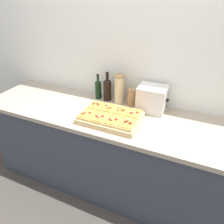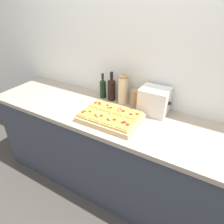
{
  "view_description": "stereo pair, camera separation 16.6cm",
  "coord_description": "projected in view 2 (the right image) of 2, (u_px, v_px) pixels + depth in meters",
  "views": [
    {
      "loc": [
        0.52,
        -1.05,
        1.82
      ],
      "look_at": [
        -0.05,
        0.25,
        0.96
      ],
      "focal_mm": 32.0,
      "sensor_mm": 36.0,
      "label": 1
    },
    {
      "loc": [
        0.66,
        -0.98,
        1.82
      ],
      "look_at": [
        -0.05,
        0.25,
        0.96
      ],
      "focal_mm": 32.0,
      "sensor_mm": 36.0,
      "label": 2
    }
  ],
  "objects": [
    {
      "name": "grain_jar_short",
      "position": [
        135.0,
        98.0,
        1.84
      ],
      "size": [
        0.09,
        0.09,
        0.16
      ],
      "color": "#AD7F4C",
      "rests_on": "kitchen_counter"
    },
    {
      "name": "pizza_slice_back_right",
      "position": [
        134.0,
        115.0,
        1.62
      ],
      "size": [
        0.11,
        0.15,
        0.05
      ],
      "color": "tan",
      "rests_on": "cutting_board"
    },
    {
      "name": "pizza_slice_front_midleft",
      "position": [
        99.0,
        117.0,
        1.61
      ],
      "size": [
        0.11,
        0.15,
        0.05
      ],
      "color": "tan",
      "rests_on": "cutting_board"
    },
    {
      "name": "pizza_slice_back_midright",
      "position": [
        121.0,
        112.0,
        1.67
      ],
      "size": [
        0.11,
        0.15,
        0.05
      ],
      "color": "tan",
      "rests_on": "cutting_board"
    },
    {
      "name": "pizza_slice_front_left",
      "position": [
        87.0,
        113.0,
        1.66
      ],
      "size": [
        0.11,
        0.15,
        0.05
      ],
      "color": "tan",
      "rests_on": "cutting_board"
    },
    {
      "name": "pizza_slice_front_midright",
      "position": [
        111.0,
        121.0,
        1.55
      ],
      "size": [
        0.11,
        0.15,
        0.05
      ],
      "color": "tan",
      "rests_on": "cutting_board"
    },
    {
      "name": "olive_oil_bottle",
      "position": [
        103.0,
        88.0,
        1.98
      ],
      "size": [
        0.06,
        0.06,
        0.25
      ],
      "color": "black",
      "rests_on": "kitchen_counter"
    },
    {
      "name": "pizza_slice_front_right",
      "position": [
        125.0,
        125.0,
        1.5
      ],
      "size": [
        0.11,
        0.15,
        0.05
      ],
      "color": "tan",
      "rests_on": "cutting_board"
    },
    {
      "name": "toaster_oven",
      "position": [
        154.0,
        101.0,
        1.72
      ],
      "size": [
        0.27,
        0.2,
        0.23
      ],
      "color": "beige",
      "rests_on": "kitchen_counter"
    },
    {
      "name": "ground_plane",
      "position": [
        103.0,
        209.0,
        1.95
      ],
      "size": [
        12.0,
        12.0,
        0.0
      ],
      "primitive_type": "plane",
      "color": "#3D3833"
    },
    {
      "name": "grain_jar_tall",
      "position": [
        123.0,
        89.0,
        1.87
      ],
      "size": [
        0.09,
        0.09,
        0.28
      ],
      "color": "beige",
      "rests_on": "kitchen_counter"
    },
    {
      "name": "cutting_board",
      "position": [
        110.0,
        118.0,
        1.66
      ],
      "size": [
        0.49,
        0.34,
        0.04
      ],
      "primitive_type": "cube",
      "color": "tan",
      "rests_on": "kitchen_counter"
    },
    {
      "name": "pizza_slice_back_midleft",
      "position": [
        109.0,
        108.0,
        1.73
      ],
      "size": [
        0.11,
        0.15,
        0.05
      ],
      "color": "tan",
      "rests_on": "cutting_board"
    },
    {
      "name": "kitchen_counter",
      "position": [
        120.0,
        155.0,
        1.95
      ],
      "size": [
        2.63,
        0.67,
        0.9
      ],
      "color": "#333842",
      "rests_on": "ground_plane"
    },
    {
      "name": "pizza_slice_back_left",
      "position": [
        98.0,
        105.0,
        1.78
      ],
      "size": [
        0.11,
        0.15,
        0.05
      ],
      "color": "tan",
      "rests_on": "cutting_board"
    },
    {
      "name": "wine_bottle",
      "position": [
        112.0,
        89.0,
        1.93
      ],
      "size": [
        0.08,
        0.08,
        0.28
      ],
      "color": "black",
      "rests_on": "kitchen_counter"
    },
    {
      "name": "wall_back",
      "position": [
        140.0,
        65.0,
        1.8
      ],
      "size": [
        6.0,
        0.06,
        2.5
      ],
      "color": "silver",
      "rests_on": "ground_plane"
    }
  ]
}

